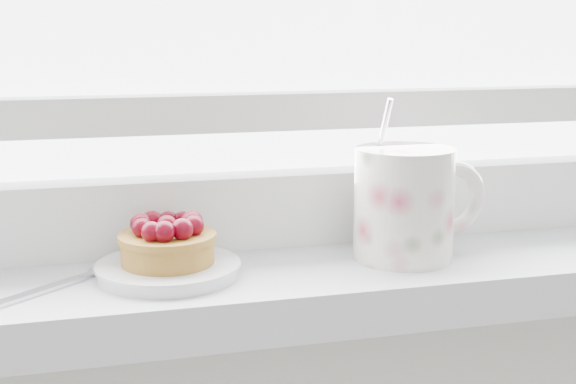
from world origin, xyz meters
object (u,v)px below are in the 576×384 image
object	(u,v)px
raspberry_tart	(167,241)
fork	(64,283)
floral_mug	(407,201)
saucer	(168,270)

from	to	relation	value
raspberry_tart	fork	size ratio (longest dim) A/B	0.51
raspberry_tart	floral_mug	size ratio (longest dim) A/B	0.56
saucer	floral_mug	distance (m)	0.22
floral_mug	fork	xyz separation A→B (m)	(-0.30, 0.00, -0.05)
raspberry_tart	fork	world-z (taller)	raspberry_tart
raspberry_tart	floral_mug	xyz separation A→B (m)	(0.22, -0.00, 0.02)
raspberry_tart	floral_mug	world-z (taller)	floral_mug
raspberry_tart	fork	xyz separation A→B (m)	(-0.09, -0.00, -0.03)
raspberry_tart	floral_mug	bearing A→B (deg)	-0.31
saucer	fork	xyz separation A→B (m)	(-0.09, -0.00, -0.00)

